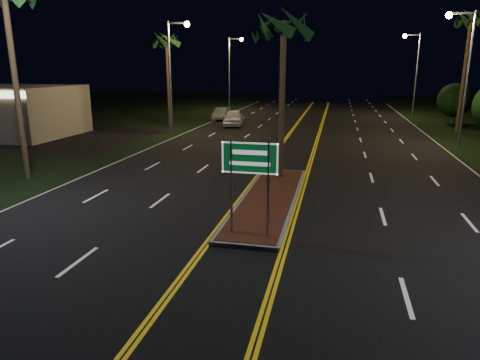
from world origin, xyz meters
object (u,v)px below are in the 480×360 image
(median_island, at_px, (269,199))
(streetlight_left_mid, at_px, (174,65))
(palm_median, at_px, (284,26))
(highway_sign, at_px, (250,167))
(palm_right_far, at_px, (471,20))
(car_far, at_px, (222,112))
(car_near, at_px, (233,116))
(shrub_far, at_px, (455,100))
(streetlight_right_far, at_px, (414,65))
(streetlight_left_far, at_px, (232,65))
(palm_left_far, at_px, (166,41))
(streetlight_right_mid, at_px, (463,64))

(median_island, height_order, streetlight_left_mid, streetlight_left_mid)
(palm_median, bearing_deg, streetlight_left_mid, 128.17)
(highway_sign, distance_m, streetlight_left_mid, 23.93)
(palm_right_far, bearing_deg, streetlight_left_mid, -165.63)
(car_far, bearing_deg, car_near, -64.47)
(median_island, height_order, shrub_far, shrub_far)
(palm_median, bearing_deg, streetlight_right_far, 71.38)
(shrub_far, bearing_deg, median_island, -115.45)
(shrub_far, bearing_deg, palm_right_far, -99.46)
(streetlight_left_mid, relative_size, shrub_far, 2.27)
(streetlight_left_far, xyz_separation_m, palm_median, (10.61, -33.50, 1.62))
(median_island, height_order, palm_right_far, palm_right_far)
(palm_right_far, height_order, car_far, palm_right_far)
(highway_sign, xyz_separation_m, streetlight_left_mid, (-10.61, 21.20, 3.25))
(streetlight_left_far, bearing_deg, shrub_far, -18.14)
(median_island, relative_size, car_far, 2.33)
(highway_sign, bearing_deg, median_island, 90.00)
(median_island, relative_size, palm_median, 1.23)
(streetlight_right_far, relative_size, shrub_far, 2.27)
(streetlight_left_mid, bearing_deg, palm_right_far, 14.37)
(streetlight_left_mid, relative_size, palm_median, 1.08)
(shrub_far, bearing_deg, car_near, -163.84)
(streetlight_left_far, xyz_separation_m, streetlight_right_far, (21.23, -2.00, 0.00))
(palm_left_far, height_order, palm_right_far, palm_right_far)
(streetlight_left_far, relative_size, streetlight_right_mid, 1.00)
(streetlight_left_mid, xyz_separation_m, palm_right_far, (23.41, 6.00, 3.49))
(streetlight_left_far, xyz_separation_m, palm_right_far, (23.41, -14.00, 3.49))
(palm_median, bearing_deg, car_near, 109.98)
(streetlight_left_mid, distance_m, palm_right_far, 24.42)
(streetlight_left_mid, relative_size, car_near, 1.68)
(car_near, bearing_deg, palm_left_far, -170.60)
(streetlight_left_mid, height_order, car_far, streetlight_left_mid)
(streetlight_right_far, bearing_deg, median_island, -106.87)
(shrub_far, height_order, car_near, shrub_far)
(shrub_far, bearing_deg, highway_sign, -112.57)
(streetlight_right_mid, height_order, palm_median, streetlight_right_mid)
(streetlight_right_mid, height_order, shrub_far, streetlight_right_mid)
(highway_sign, xyz_separation_m, streetlight_left_far, (-10.61, 41.20, 3.25))
(highway_sign, distance_m, palm_right_far, 30.81)
(palm_median, distance_m, car_near, 21.66)
(streetlight_left_mid, relative_size, car_far, 2.05)
(streetlight_right_mid, relative_size, palm_left_far, 1.02)
(car_near, height_order, car_far, car_near)
(highway_sign, distance_m, streetlight_right_far, 40.74)
(streetlight_left_far, distance_m, streetlight_right_mid, 30.57)
(palm_right_far, height_order, car_near, palm_right_far)
(palm_left_far, bearing_deg, streetlight_right_far, 30.88)
(highway_sign, height_order, palm_left_far, palm_left_far)
(highway_sign, relative_size, palm_left_far, 0.36)
(streetlight_left_far, relative_size, palm_median, 1.08)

